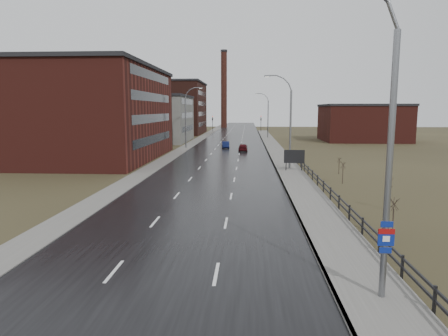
# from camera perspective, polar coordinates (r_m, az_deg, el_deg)

# --- Properties ---
(ground) EXTENTS (320.00, 320.00, 0.00)m
(ground) POSITION_cam_1_polar(r_m,az_deg,el_deg) (15.07, -11.77, -20.57)
(ground) COLOR #2D2819
(ground) RESTS_ON ground
(road) EXTENTS (14.00, 300.00, 0.06)m
(road) POSITION_cam_1_polar(r_m,az_deg,el_deg) (73.15, 0.52, 2.68)
(road) COLOR black
(road) RESTS_ON ground
(sidewalk_right) EXTENTS (3.20, 180.00, 0.18)m
(sidewalk_right) POSITION_cam_1_polar(r_m,az_deg,el_deg) (48.49, 9.22, -0.25)
(sidewalk_right) COLOR #595651
(sidewalk_right) RESTS_ON ground
(curb_right) EXTENTS (0.16, 180.00, 0.18)m
(curb_right) POSITION_cam_1_polar(r_m,az_deg,el_deg) (48.36, 7.43, -0.23)
(curb_right) COLOR slate
(curb_right) RESTS_ON ground
(sidewalk_left) EXTENTS (2.40, 260.00, 0.12)m
(sidewalk_left) POSITION_cam_1_polar(r_m,az_deg,el_deg) (74.01, -5.84, 2.73)
(sidewalk_left) COLOR #595651
(sidewalk_left) RESTS_ON ground
(warehouse_near) EXTENTS (22.44, 28.56, 13.50)m
(warehouse_near) POSITION_cam_1_polar(r_m,az_deg,el_deg) (62.74, -19.90, 7.41)
(warehouse_near) COLOR #471914
(warehouse_near) RESTS_ON ground
(warehouse_mid) EXTENTS (16.32, 20.40, 10.50)m
(warehouse_mid) POSITION_cam_1_polar(r_m,az_deg,el_deg) (93.27, -10.11, 7.00)
(warehouse_mid) COLOR slate
(warehouse_mid) RESTS_ON ground
(warehouse_far) EXTENTS (26.52, 24.48, 15.50)m
(warehouse_far) POSITION_cam_1_polar(r_m,az_deg,el_deg) (123.61, -9.16, 8.48)
(warehouse_far) COLOR #331611
(warehouse_far) RESTS_ON ground
(building_right) EXTENTS (18.36, 16.32, 8.50)m
(building_right) POSITION_cam_1_polar(r_m,az_deg,el_deg) (98.43, 19.21, 6.15)
(building_right) COLOR #471914
(building_right) RESTS_ON ground
(smokestack) EXTENTS (2.70, 2.70, 30.70)m
(smokestack) POSITION_cam_1_polar(r_m,az_deg,el_deg) (163.20, -0.01, 11.24)
(smokestack) COLOR #331611
(smokestack) RESTS_ON ground
(streetlight_main) EXTENTS (3.91, 0.29, 12.11)m
(streetlight_main) POSITION_cam_1_polar(r_m,az_deg,el_deg) (15.52, 21.58, 3.39)
(streetlight_main) COLOR slate
(streetlight_main) RESTS_ON ground
(streetlight_right_mid) EXTENTS (3.36, 0.28, 11.35)m
(streetlight_right_mid) POSITION_cam_1_polar(r_m,az_deg,el_deg) (48.97, 9.14, 6.60)
(streetlight_right_mid) COLOR slate
(streetlight_right_mid) RESTS_ON ground
(streetlight_left) EXTENTS (3.36, 0.28, 11.35)m
(streetlight_left) POSITION_cam_1_polar(r_m,az_deg,el_deg) (75.57, -5.29, 7.24)
(streetlight_left) COLOR slate
(streetlight_left) RESTS_ON ground
(streetlight_right_far) EXTENTS (3.36, 0.28, 11.35)m
(streetlight_right_far) POSITION_cam_1_polar(r_m,az_deg,el_deg) (102.83, 6.14, 7.51)
(streetlight_right_far) COLOR slate
(streetlight_right_far) RESTS_ON ground
(guardrail) EXTENTS (0.10, 53.05, 1.10)m
(guardrail) POSITION_cam_1_polar(r_m,az_deg,el_deg) (32.39, 15.22, -3.59)
(guardrail) COLOR black
(guardrail) RESTS_ON ground
(shrub_c) EXTENTS (0.55, 0.58, 2.34)m
(shrub_c) POSITION_cam_1_polar(r_m,az_deg,el_deg) (24.57, 23.02, -6.47)
(shrub_c) COLOR #382D23
(shrub_c) RESTS_ON ground
(shrub_d) EXTENTS (0.57, 0.60, 2.39)m
(shrub_d) POSITION_cam_1_polar(r_m,az_deg,el_deg) (31.27, 22.43, -3.31)
(shrub_d) COLOR #382D23
(shrub_d) RESTS_ON ground
(shrub_e) EXTENTS (0.52, 0.54, 2.17)m
(shrub_e) POSITION_cam_1_polar(r_m,az_deg,el_deg) (40.95, 16.61, -0.56)
(shrub_e) COLOR #382D23
(shrub_e) RESTS_ON ground
(shrub_f) EXTENTS (0.46, 0.48, 1.91)m
(shrub_f) POSITION_cam_1_polar(r_m,az_deg,el_deg) (46.81, 16.11, 0.36)
(shrub_f) COLOR #382D23
(shrub_f) RESTS_ON ground
(billboard) EXTENTS (2.40, 0.17, 2.60)m
(billboard) POSITION_cam_1_polar(r_m,az_deg,el_deg) (47.28, 10.00, 1.54)
(billboard) COLOR black
(billboard) RESTS_ON ground
(traffic_light_left) EXTENTS (0.58, 2.73, 5.30)m
(traffic_light_left) POSITION_cam_1_polar(r_m,az_deg,el_deg) (133.24, -1.64, 7.20)
(traffic_light_left) COLOR black
(traffic_light_left) RESTS_ON ground
(traffic_light_right) EXTENTS (0.58, 2.73, 5.30)m
(traffic_light_right) POSITION_cam_1_polar(r_m,az_deg,el_deg) (132.80, 5.30, 7.17)
(traffic_light_right) COLOR black
(traffic_light_right) RESTS_ON ground
(car_near) EXTENTS (1.55, 3.92, 1.27)m
(car_near) POSITION_cam_1_polar(r_m,az_deg,el_deg) (75.13, 0.25, 3.30)
(car_near) COLOR #0B1238
(car_near) RESTS_ON ground
(car_far) EXTENTS (1.61, 3.93, 1.33)m
(car_far) POSITION_cam_1_polar(r_m,az_deg,el_deg) (69.85, 2.74, 2.93)
(car_far) COLOR #410A0F
(car_far) RESTS_ON ground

